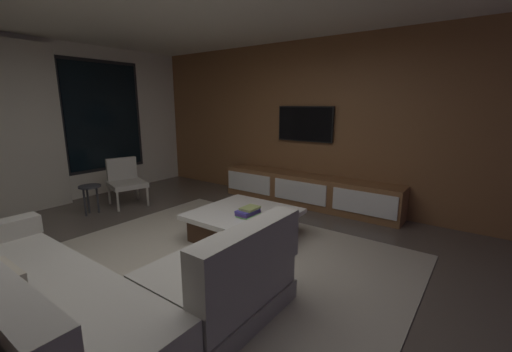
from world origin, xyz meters
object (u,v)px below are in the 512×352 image
at_px(accent_chair_near_window, 125,179).
at_px(mounted_tv, 305,124).
at_px(sectional_couch, 89,297).
at_px(coffee_table, 244,225).
at_px(side_stool, 90,191).
at_px(media_console, 308,191).
at_px(book_stack_on_coffee_table, 248,212).

height_order(accent_chair_near_window, mounted_tv, mounted_tv).
bearing_deg(sectional_couch, mounted_tv, 4.86).
bearing_deg(coffee_table, side_stool, 104.94).
bearing_deg(media_console, book_stack_on_coffee_table, -176.29).
bearing_deg(coffee_table, media_console, -0.71).
bearing_deg(accent_chair_near_window, coffee_table, -89.39).
bearing_deg(accent_chair_near_window, sectional_couch, -126.58).
distance_m(accent_chair_near_window, mounted_tv, 3.18).
xyz_separation_m(book_stack_on_coffee_table, mounted_tv, (1.97, 0.31, 0.94)).
xyz_separation_m(side_stool, media_console, (2.37, -2.51, -0.12)).
bearing_deg(sectional_couch, media_console, 2.07).
distance_m(coffee_table, media_console, 1.71).
height_order(book_stack_on_coffee_table, side_stool, book_stack_on_coffee_table).
height_order(sectional_couch, book_stack_on_coffee_table, sectional_couch).
distance_m(coffee_table, book_stack_on_coffee_table, 0.27).
bearing_deg(accent_chair_near_window, media_console, -55.89).
relative_size(accent_chair_near_window, mounted_tv, 0.78).
height_order(sectional_couch, mounted_tv, mounted_tv).
height_order(sectional_couch, media_console, sectional_couch).
distance_m(book_stack_on_coffee_table, accent_chair_near_window, 2.68).
bearing_deg(media_console, mounted_tv, 47.52).
bearing_deg(mounted_tv, side_stool, 137.83).
xyz_separation_m(coffee_table, book_stack_on_coffee_table, (-0.08, -0.14, 0.22)).
xyz_separation_m(book_stack_on_coffee_table, accent_chair_near_window, (0.06, 2.68, 0.02)).
height_order(sectional_couch, accent_chair_near_window, sectional_couch).
bearing_deg(book_stack_on_coffee_table, media_console, 3.71).
relative_size(book_stack_on_coffee_table, accent_chair_near_window, 0.38).
xyz_separation_m(coffee_table, accent_chair_near_window, (-0.03, 2.54, 0.25)).
bearing_deg(side_stool, accent_chair_near_window, 4.64).
bearing_deg(sectional_couch, coffee_table, 4.40).
relative_size(accent_chair_near_window, side_stool, 1.70).
height_order(side_stool, media_console, media_console).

